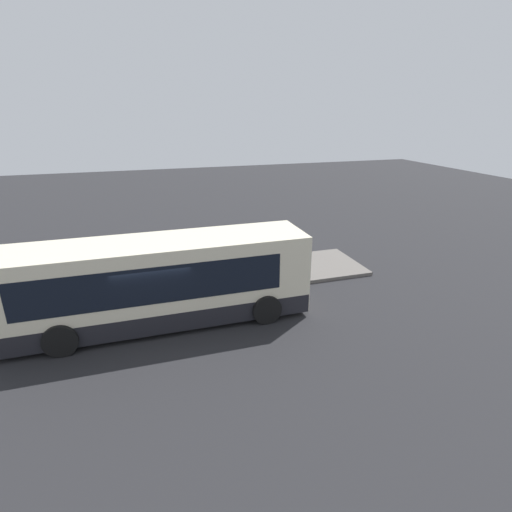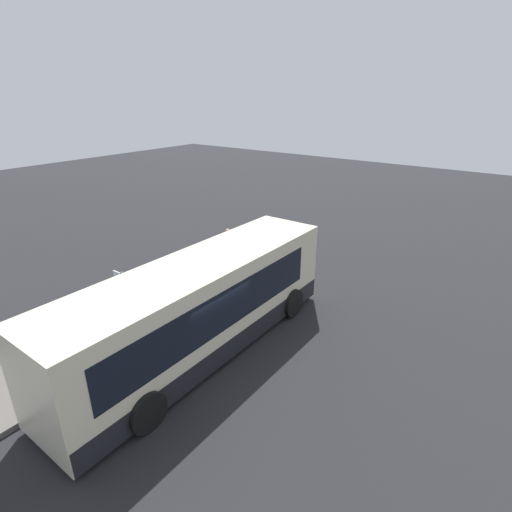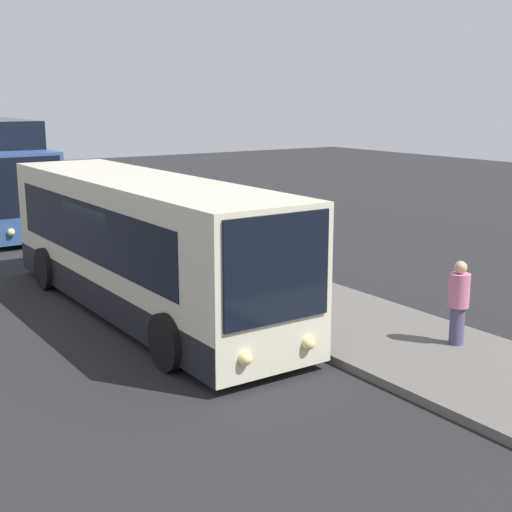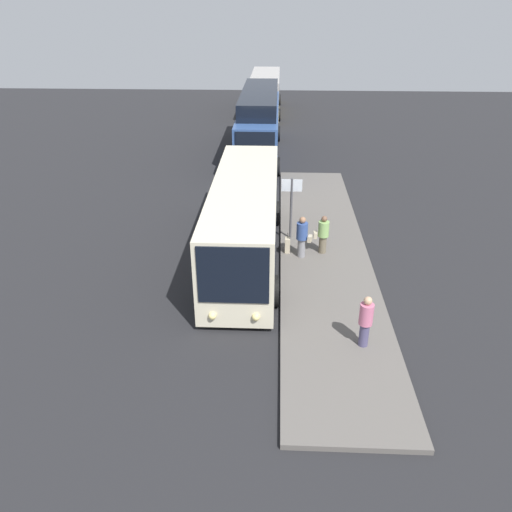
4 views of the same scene
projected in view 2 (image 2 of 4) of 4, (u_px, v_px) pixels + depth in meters
The scene contains 8 objects.
ground at pixel (200, 356), 12.70m from camera, with size 80.00×80.00×0.00m, color #232326.
platform at pixel (133, 321), 14.51m from camera, with size 20.00×3.48×0.16m.
bus_lead at pixel (200, 309), 12.43m from camera, with size 10.60×2.71×3.08m.
passenger_boarding at pixel (228, 244), 19.11m from camera, with size 0.51×0.51×1.65m.
passenger_waiting at pixel (161, 298), 14.07m from camera, with size 0.54×0.68×1.67m.
passenger_with_bags at pixel (137, 297), 14.27m from camera, with size 0.43×0.60×1.57m.
suitcase at pixel (165, 322), 13.72m from camera, with size 0.33×0.20×0.84m.
sign_post at pixel (125, 299), 12.29m from camera, with size 0.10×0.84×2.64m.
Camera 2 is at (-7.40, -7.68, 7.81)m, focal length 28.00 mm.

